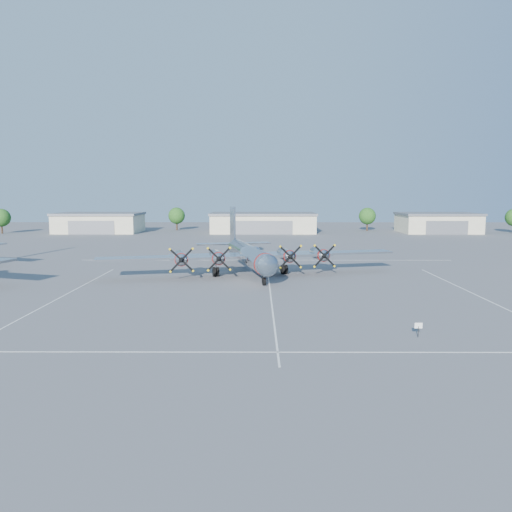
{
  "coord_description": "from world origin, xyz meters",
  "views": [
    {
      "loc": [
        -1.36,
        -55.08,
        10.86
      ],
      "look_at": [
        -1.59,
        5.21,
        3.2
      ],
      "focal_mm": 35.0,
      "sensor_mm": 36.0,
      "label": 1
    }
  ],
  "objects_px": {
    "hangar_east": "(438,223)",
    "tree_far_west": "(1,218)",
    "main_bomber_b29": "(248,273)",
    "info_placard": "(418,327)",
    "tree_west": "(177,216)",
    "hangar_west": "(100,223)",
    "hangar_center": "(263,223)",
    "tree_east": "(367,216)"
  },
  "relations": [
    {
      "from": "tree_far_west",
      "to": "main_bomber_b29",
      "type": "distance_m",
      "value": 94.48
    },
    {
      "from": "main_bomber_b29",
      "to": "info_placard",
      "type": "distance_m",
      "value": 33.09
    },
    {
      "from": "tree_west",
      "to": "hangar_west",
      "type": "bearing_deg",
      "value": -158.11
    },
    {
      "from": "hangar_east",
      "to": "tree_west",
      "type": "bearing_deg",
      "value": 173.72
    },
    {
      "from": "hangar_center",
      "to": "tree_east",
      "type": "relative_size",
      "value": 4.31
    },
    {
      "from": "hangar_west",
      "to": "tree_far_west",
      "type": "bearing_deg",
      "value": -170.99
    },
    {
      "from": "tree_far_west",
      "to": "tree_east",
      "type": "distance_m",
      "value": 100.5
    },
    {
      "from": "tree_far_west",
      "to": "tree_west",
      "type": "distance_m",
      "value": 46.57
    },
    {
      "from": "tree_far_west",
      "to": "tree_east",
      "type": "bearing_deg",
      "value": 5.71
    },
    {
      "from": "hangar_east",
      "to": "tree_far_west",
      "type": "distance_m",
      "value": 118.08
    },
    {
      "from": "hangar_west",
      "to": "main_bomber_b29",
      "type": "bearing_deg",
      "value": -58.93
    },
    {
      "from": "hangar_center",
      "to": "hangar_east",
      "type": "xyz_separation_m",
      "value": [
        48.0,
        0.0,
        0.0
      ]
    },
    {
      "from": "hangar_west",
      "to": "tree_far_west",
      "type": "relative_size",
      "value": 3.4
    },
    {
      "from": "tree_east",
      "to": "tree_west",
      "type": "bearing_deg",
      "value": 177.92
    },
    {
      "from": "hangar_center",
      "to": "tree_far_west",
      "type": "xyz_separation_m",
      "value": [
        -70.0,
        -3.96,
        1.51
      ]
    },
    {
      "from": "hangar_east",
      "to": "info_placard",
      "type": "height_order",
      "value": "hangar_east"
    },
    {
      "from": "hangar_west",
      "to": "main_bomber_b29",
      "type": "distance_m",
      "value": 81.96
    },
    {
      "from": "tree_west",
      "to": "hangar_center",
      "type": "bearing_deg",
      "value": -17.82
    },
    {
      "from": "main_bomber_b29",
      "to": "hangar_center",
      "type": "bearing_deg",
      "value": 74.79
    },
    {
      "from": "hangar_west",
      "to": "info_placard",
      "type": "xyz_separation_m",
      "value": [
        55.77,
        -100.37,
        -1.92
      ]
    },
    {
      "from": "hangar_center",
      "to": "tree_far_west",
      "type": "bearing_deg",
      "value": -176.76
    },
    {
      "from": "hangar_west",
      "to": "hangar_center",
      "type": "bearing_deg",
      "value": -0.0
    },
    {
      "from": "hangar_east",
      "to": "hangar_center",
      "type": "bearing_deg",
      "value": -180.0
    },
    {
      "from": "tree_far_west",
      "to": "main_bomber_b29",
      "type": "xyz_separation_m",
      "value": [
        67.28,
        -66.2,
        -4.22
      ]
    },
    {
      "from": "hangar_west",
      "to": "info_placard",
      "type": "distance_m",
      "value": 114.84
    },
    {
      "from": "hangar_center",
      "to": "main_bomber_b29",
      "type": "distance_m",
      "value": 70.27
    },
    {
      "from": "hangar_east",
      "to": "info_placard",
      "type": "distance_m",
      "value": 107.07
    },
    {
      "from": "main_bomber_b29",
      "to": "hangar_east",
      "type": "bearing_deg",
      "value": 41.15
    },
    {
      "from": "hangar_east",
      "to": "main_bomber_b29",
      "type": "distance_m",
      "value": 86.62
    },
    {
      "from": "tree_far_west",
      "to": "tree_west",
      "type": "height_order",
      "value": "same"
    },
    {
      "from": "hangar_center",
      "to": "tree_east",
      "type": "distance_m",
      "value": 30.64
    },
    {
      "from": "hangar_center",
      "to": "tree_west",
      "type": "xyz_separation_m",
      "value": [
        -25.0,
        8.04,
        1.51
      ]
    },
    {
      "from": "hangar_west",
      "to": "hangar_center",
      "type": "height_order",
      "value": "same"
    },
    {
      "from": "hangar_east",
      "to": "tree_far_west",
      "type": "relative_size",
      "value": 3.1
    },
    {
      "from": "hangar_west",
      "to": "tree_far_west",
      "type": "distance_m",
      "value": 25.36
    },
    {
      "from": "hangar_west",
      "to": "info_placard",
      "type": "bearing_deg",
      "value": -60.94
    },
    {
      "from": "hangar_center",
      "to": "hangar_east",
      "type": "relative_size",
      "value": 1.39
    },
    {
      "from": "hangar_west",
      "to": "main_bomber_b29",
      "type": "height_order",
      "value": "hangar_west"
    },
    {
      "from": "tree_west",
      "to": "info_placard",
      "type": "bearing_deg",
      "value": -71.74
    },
    {
      "from": "tree_west",
      "to": "tree_far_west",
      "type": "bearing_deg",
      "value": -165.07
    },
    {
      "from": "main_bomber_b29",
      "to": "info_placard",
      "type": "relative_size",
      "value": 34.8
    },
    {
      "from": "hangar_west",
      "to": "main_bomber_b29",
      "type": "relative_size",
      "value": 0.57
    }
  ]
}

